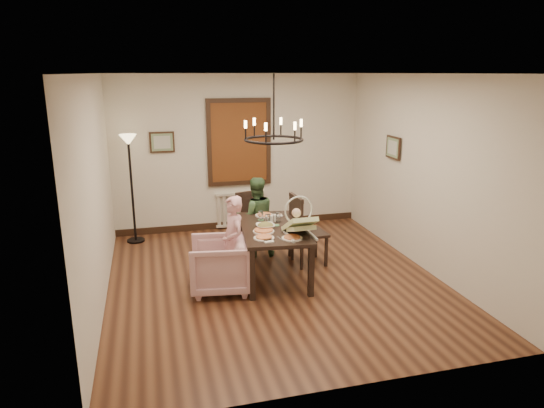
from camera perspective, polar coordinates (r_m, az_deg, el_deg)
name	(u,v)px	position (r m, az deg, el deg)	size (l,w,h in m)	color
room_shell	(268,177)	(6.79, -0.51, 3.22)	(4.51, 5.00, 2.81)	brown
dining_table	(274,232)	(6.79, 0.20, -3.37)	(1.05, 1.65, 0.73)	black
chair_far	(252,221)	(7.95, -2.32, -1.98)	(0.41, 0.41, 0.93)	black
chair_right	(309,229)	(7.29, 4.41, -2.96)	(0.48, 0.48, 1.09)	black
armchair	(220,265)	(6.49, -6.18, -7.13)	(0.76, 0.78, 0.71)	#D3A1AA
elderly_woman	(233,250)	(6.49, -4.57, -5.46)	(0.38, 0.25, 1.05)	#E4A1A9
seated_man	(256,224)	(7.59, -1.94, -2.33)	(0.51, 0.40, 1.05)	#3B5C37
baby_bouncer	(300,223)	(6.34, 3.27, -2.19)	(0.41, 0.56, 0.37)	beige
salad_bowl	(265,226)	(6.67, -0.78, -2.60)	(0.31, 0.31, 0.08)	white
pizza_platter	(264,231)	(6.53, -1.00, -3.16)	(0.29, 0.29, 0.04)	tan
drinking_glass	(268,219)	(6.86, -0.52, -1.79)	(0.07, 0.07, 0.14)	silver
window_blinds	(239,142)	(8.77, -3.88, 7.25)	(1.00, 0.03, 1.40)	#602813
radiator	(240,209)	(9.05, -3.77, -0.60)	(0.92, 0.12, 0.62)	silver
picture_back	(162,142)	(8.63, -12.81, 7.11)	(0.42, 0.03, 0.36)	black
picture_right	(393,148)	(8.04, 14.07, 6.46)	(0.42, 0.03, 0.36)	black
floor_lamp	(132,191)	(8.45, -16.15, 1.53)	(0.30, 0.30, 1.80)	black
chandelier	(274,140)	(6.49, 0.21, 7.58)	(0.80, 0.80, 0.04)	black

